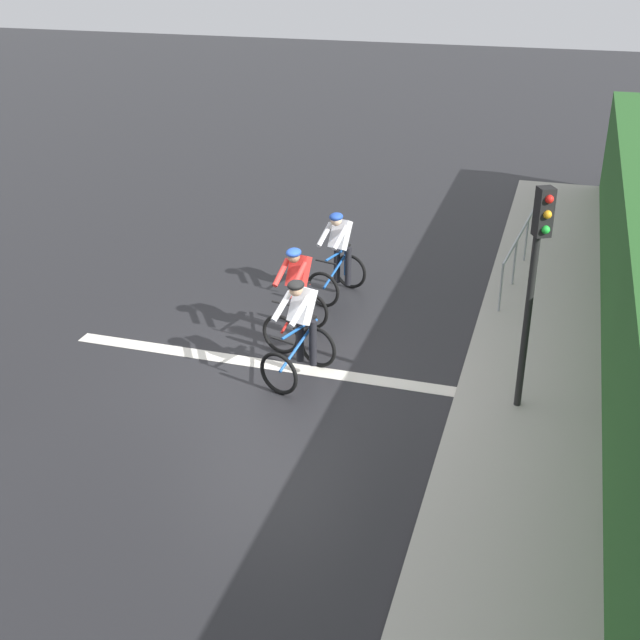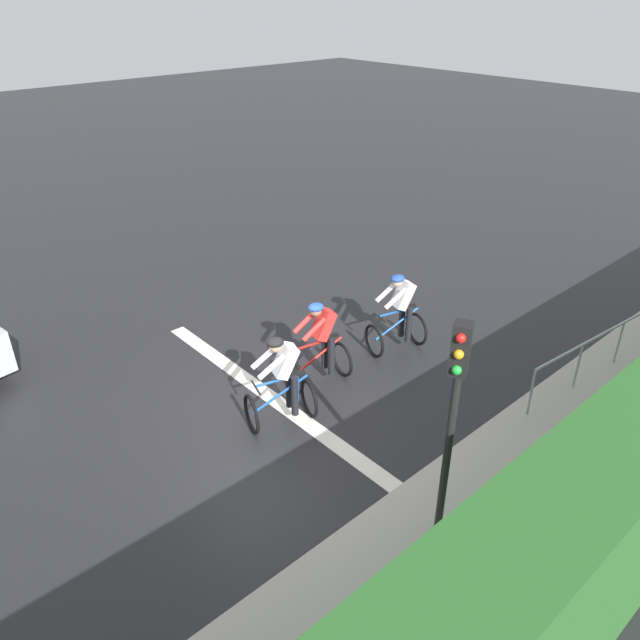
% 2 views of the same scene
% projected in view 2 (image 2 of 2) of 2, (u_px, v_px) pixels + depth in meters
% --- Properties ---
extents(ground_plane, '(80.00, 80.00, 0.00)m').
position_uv_depth(ground_plane, '(259.00, 413.00, 10.40)').
color(ground_plane, black).
extents(sidewalk_kerb, '(2.80, 19.78, 0.12)m').
position_uv_depth(sidewalk_kerb, '(544.00, 488.00, 8.78)').
color(sidewalk_kerb, '#ADA89E').
rests_on(sidewalk_kerb, ground).
extents(stone_wall_low, '(0.44, 19.78, 0.52)m').
position_uv_depth(stone_wall_low, '(608.00, 514.00, 8.10)').
color(stone_wall_low, tan).
rests_on(stone_wall_low, ground).
extents(road_marking_stop_line, '(7.00, 0.30, 0.01)m').
position_uv_depth(road_marking_stop_line, '(279.00, 403.00, 10.66)').
color(road_marking_stop_line, silver).
rests_on(road_marking_stop_line, ground).
extents(cyclist_lead, '(0.92, 1.21, 1.66)m').
position_uv_depth(cyclist_lead, '(399.00, 314.00, 11.84)').
color(cyclist_lead, black).
rests_on(cyclist_lead, ground).
extents(cyclist_second, '(0.87, 1.19, 1.66)m').
position_uv_depth(cyclist_second, '(320.00, 345.00, 10.83)').
color(cyclist_second, black).
rests_on(cyclist_second, ground).
extents(cyclist_mid, '(0.97, 1.23, 1.66)m').
position_uv_depth(cyclist_mid, '(282.00, 383.00, 9.81)').
color(cyclist_mid, black).
rests_on(cyclist_mid, ground).
extents(traffic_light_near_crossing, '(0.27, 0.29, 3.34)m').
position_uv_depth(traffic_light_near_crossing, '(453.00, 407.00, 6.94)').
color(traffic_light_near_crossing, black).
rests_on(traffic_light_near_crossing, ground).
extents(pedestrian_railing_kerbside, '(0.42, 3.99, 1.03)m').
position_uv_depth(pedestrian_railing_kerbside, '(602.00, 342.00, 10.91)').
color(pedestrian_railing_kerbside, '#999EA3').
rests_on(pedestrian_railing_kerbside, ground).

